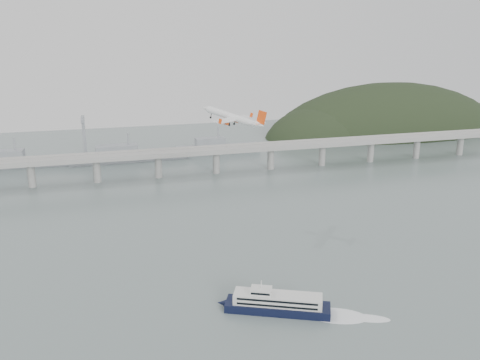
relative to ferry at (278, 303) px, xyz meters
name	(u,v)px	position (x,y,z in m)	size (l,w,h in m)	color
ground	(270,279)	(6.91, 29.44, -3.87)	(900.00, 900.00, 0.00)	slate
bridge	(192,155)	(5.76, 229.44, 13.78)	(800.00, 22.00, 23.90)	#969794
headland	(397,146)	(292.09, 361.19, -23.21)	(365.00, 155.00, 156.00)	black
distant_fleet	(9,162)	(-148.44, 294.52, 2.35)	(453.00, 60.90, 40.00)	gray
ferry	(278,303)	(0.00, 0.00, 0.00)	(70.78, 37.90, 14.28)	black
airliner	(233,118)	(7.38, 100.89, 65.91)	(34.89, 34.37, 12.33)	white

